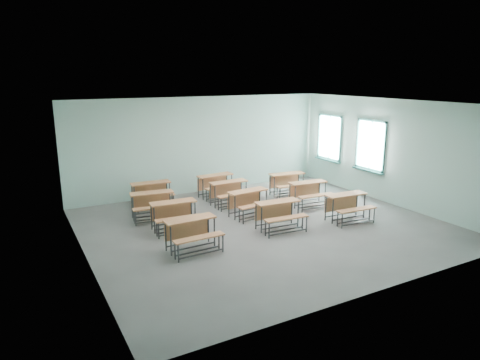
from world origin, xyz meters
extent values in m
cube|color=slate|center=(0.00, 0.00, -0.01)|extent=(9.00, 8.00, 0.02)
cube|color=white|center=(0.00, 0.00, 3.21)|extent=(9.00, 8.00, 0.02)
cube|color=#9FC7BA|center=(0.00, 4.01, 1.60)|extent=(9.00, 0.02, 3.20)
cube|color=#9FC7BA|center=(0.00, -4.01, 1.60)|extent=(9.00, 0.02, 3.20)
cube|color=#9FC7BA|center=(-4.51, 0.00, 1.60)|extent=(0.02, 8.00, 3.20)
cube|color=#9FC7BA|center=(4.51, 0.00, 1.60)|extent=(0.02, 8.00, 3.20)
cube|color=#1C4E49|center=(4.47, 2.80, 0.93)|extent=(0.06, 1.20, 0.06)
cube|color=#1C4E49|center=(4.47, 2.80, 2.47)|extent=(0.06, 1.20, 0.06)
cube|color=#1C4E49|center=(4.47, 2.23, 1.70)|extent=(0.06, 0.06, 1.60)
cube|color=#1C4E49|center=(4.47, 3.37, 1.70)|extent=(0.06, 0.06, 1.60)
cube|color=#1C4E49|center=(4.47, 2.80, 1.70)|extent=(0.04, 0.04, 1.48)
cube|color=#1C4E49|center=(4.47, 2.80, 1.70)|extent=(0.04, 1.08, 0.04)
cube|color=#1C4E49|center=(4.43, 2.80, 0.87)|extent=(0.14, 1.28, 0.04)
cube|color=white|center=(4.50, 2.80, 1.70)|extent=(0.01, 1.08, 1.48)
cube|color=#1C4E49|center=(4.47, 0.80, 0.93)|extent=(0.06, 1.20, 0.06)
cube|color=#1C4E49|center=(4.47, 0.80, 2.47)|extent=(0.06, 1.20, 0.06)
cube|color=#1C4E49|center=(4.47, 0.23, 1.70)|extent=(0.06, 0.06, 1.60)
cube|color=#1C4E49|center=(4.47, 1.37, 1.70)|extent=(0.06, 0.06, 1.60)
cube|color=#1C4E49|center=(4.47, 0.80, 1.70)|extent=(0.04, 0.04, 1.48)
cube|color=#1C4E49|center=(4.47, 0.80, 1.70)|extent=(0.04, 1.08, 0.04)
cube|color=#1C4E49|center=(4.43, 0.80, 0.87)|extent=(0.14, 1.28, 0.04)
cube|color=white|center=(4.50, 0.80, 1.70)|extent=(0.01, 1.08, 1.48)
cube|color=#B46C41|center=(-2.29, -0.47, 0.71)|extent=(1.19, 0.43, 0.04)
cube|color=#B46C41|center=(-2.30, -0.29, 0.42)|extent=(1.11, 0.06, 0.40)
cylinder|color=#393C3E|center=(-2.82, -0.65, 0.35)|extent=(0.04, 0.04, 0.69)
cylinder|color=#393C3E|center=(-1.75, -0.61, 0.35)|extent=(0.04, 0.04, 0.69)
cylinder|color=#393C3E|center=(-2.84, -0.34, 0.35)|extent=(0.04, 0.04, 0.69)
cylinder|color=#393C3E|center=(-1.76, -0.30, 0.35)|extent=(0.04, 0.04, 0.69)
cube|color=#393C3E|center=(-2.29, -0.63, 0.10)|extent=(1.08, 0.07, 0.03)
cube|color=#393C3E|center=(-2.30, -0.32, 0.10)|extent=(1.08, 0.07, 0.03)
cube|color=#B46C41|center=(-2.28, -0.94, 0.42)|extent=(1.18, 0.29, 0.03)
cylinder|color=#393C3E|center=(-2.81, -1.05, 0.20)|extent=(0.04, 0.04, 0.41)
cylinder|color=#393C3E|center=(-1.74, -1.02, 0.20)|extent=(0.04, 0.04, 0.41)
cylinder|color=#393C3E|center=(-2.82, -0.87, 0.20)|extent=(0.04, 0.04, 0.41)
cylinder|color=#393C3E|center=(-1.74, -0.83, 0.20)|extent=(0.04, 0.04, 0.41)
cube|color=#393C3E|center=(-2.27, -1.03, 0.08)|extent=(1.08, 0.07, 0.03)
cube|color=#393C3E|center=(-2.28, -0.85, 0.08)|extent=(1.08, 0.07, 0.03)
cube|color=#B46C41|center=(0.19, -0.30, 0.71)|extent=(1.20, 0.47, 0.04)
cube|color=#B46C41|center=(0.21, -0.12, 0.42)|extent=(1.11, 0.10, 0.40)
cylinder|color=#393C3E|center=(-0.35, -0.42, 0.35)|extent=(0.04, 0.04, 0.69)
cylinder|color=#393C3E|center=(0.72, -0.49, 0.35)|extent=(0.04, 0.04, 0.69)
cylinder|color=#393C3E|center=(-0.33, -0.11, 0.35)|extent=(0.04, 0.04, 0.69)
cylinder|color=#393C3E|center=(0.74, -0.18, 0.35)|extent=(0.04, 0.04, 0.69)
cube|color=#393C3E|center=(0.18, -0.46, 0.10)|extent=(1.07, 0.10, 0.03)
cube|color=#393C3E|center=(0.21, -0.15, 0.10)|extent=(1.07, 0.10, 0.03)
cube|color=#B46C41|center=(0.16, -0.77, 0.42)|extent=(1.19, 0.33, 0.03)
cylinder|color=#393C3E|center=(-0.38, -0.82, 0.20)|extent=(0.04, 0.04, 0.41)
cylinder|color=#393C3E|center=(0.69, -0.90, 0.20)|extent=(0.04, 0.04, 0.41)
cylinder|color=#393C3E|center=(-0.37, -0.64, 0.20)|extent=(0.04, 0.04, 0.41)
cylinder|color=#393C3E|center=(0.70, -0.71, 0.20)|extent=(0.04, 0.04, 0.41)
cube|color=#393C3E|center=(0.15, -0.86, 0.08)|extent=(1.07, 0.10, 0.03)
cube|color=#393C3E|center=(0.17, -0.68, 0.08)|extent=(1.07, 0.10, 0.03)
cube|color=#B46C41|center=(2.22, -0.62, 0.71)|extent=(1.19, 0.46, 0.04)
cube|color=#B46C41|center=(2.23, -0.44, 0.42)|extent=(1.11, 0.09, 0.40)
cylinder|color=#393C3E|center=(1.68, -0.74, 0.35)|extent=(0.04, 0.04, 0.69)
cylinder|color=#393C3E|center=(2.75, -0.81, 0.35)|extent=(0.04, 0.04, 0.69)
cylinder|color=#393C3E|center=(1.70, -0.43, 0.35)|extent=(0.04, 0.04, 0.69)
cylinder|color=#393C3E|center=(2.77, -0.49, 0.35)|extent=(0.04, 0.04, 0.69)
cube|color=#393C3E|center=(2.21, -0.77, 0.10)|extent=(1.07, 0.09, 0.03)
cube|color=#393C3E|center=(2.23, -0.46, 0.10)|extent=(1.07, 0.09, 0.03)
cube|color=#B46C41|center=(2.19, -1.09, 0.42)|extent=(1.19, 0.32, 0.03)
cylinder|color=#393C3E|center=(1.65, -1.15, 0.20)|extent=(0.04, 0.04, 0.41)
cylinder|color=#393C3E|center=(2.72, -1.21, 0.20)|extent=(0.04, 0.04, 0.41)
cylinder|color=#393C3E|center=(1.66, -0.96, 0.20)|extent=(0.04, 0.04, 0.41)
cylinder|color=#393C3E|center=(2.74, -1.03, 0.20)|extent=(0.04, 0.04, 0.41)
cube|color=#393C3E|center=(2.19, -1.18, 0.08)|extent=(1.07, 0.09, 0.03)
cube|color=#393C3E|center=(2.20, -0.99, 0.08)|extent=(1.07, 0.09, 0.03)
cube|color=#B46C41|center=(-2.18, 0.96, 0.71)|extent=(1.20, 0.47, 0.04)
cube|color=#B46C41|center=(-2.16, 1.14, 0.42)|extent=(1.11, 0.10, 0.40)
cylinder|color=#393C3E|center=(-2.72, 0.84, 0.35)|extent=(0.04, 0.04, 0.69)
cylinder|color=#393C3E|center=(-1.65, 0.77, 0.35)|extent=(0.04, 0.04, 0.69)
cylinder|color=#393C3E|center=(-2.70, 1.15, 0.35)|extent=(0.04, 0.04, 0.69)
cylinder|color=#393C3E|center=(-1.63, 1.08, 0.35)|extent=(0.04, 0.04, 0.69)
cube|color=#393C3E|center=(-2.19, 0.80, 0.10)|extent=(1.07, 0.11, 0.03)
cube|color=#393C3E|center=(-2.16, 1.12, 0.10)|extent=(1.07, 0.11, 0.03)
cube|color=#B46C41|center=(-2.21, 0.49, 0.42)|extent=(1.19, 0.33, 0.03)
cylinder|color=#393C3E|center=(-2.75, 0.44, 0.20)|extent=(0.04, 0.04, 0.41)
cylinder|color=#393C3E|center=(-1.68, 0.36, 0.20)|extent=(0.04, 0.04, 0.41)
cylinder|color=#393C3E|center=(-2.74, 0.62, 0.20)|extent=(0.04, 0.04, 0.41)
cylinder|color=#393C3E|center=(-1.67, 0.55, 0.20)|extent=(0.04, 0.04, 0.41)
cube|color=#393C3E|center=(-2.22, 0.40, 0.08)|extent=(1.07, 0.11, 0.03)
cube|color=#393C3E|center=(-2.20, 0.59, 0.08)|extent=(1.07, 0.11, 0.03)
cube|color=#B46C41|center=(0.05, 0.98, 0.71)|extent=(1.20, 0.50, 0.04)
cube|color=#B46C41|center=(0.03, 1.16, 0.42)|extent=(1.11, 0.12, 0.40)
cylinder|color=#393C3E|center=(-0.47, 0.78, 0.35)|extent=(0.04, 0.04, 0.69)
cylinder|color=#393C3E|center=(0.60, 0.88, 0.35)|extent=(0.04, 0.04, 0.69)
cylinder|color=#393C3E|center=(-0.50, 1.09, 0.35)|extent=(0.04, 0.04, 0.69)
cylinder|color=#393C3E|center=(0.57, 1.19, 0.35)|extent=(0.04, 0.04, 0.69)
cube|color=#393C3E|center=(0.06, 0.83, 0.10)|extent=(1.07, 0.13, 0.03)
cube|color=#393C3E|center=(0.03, 1.14, 0.10)|extent=(1.07, 0.13, 0.03)
cube|color=#B46C41|center=(0.09, 0.51, 0.42)|extent=(1.19, 0.35, 0.03)
cylinder|color=#393C3E|center=(-0.43, 0.37, 0.20)|extent=(0.04, 0.04, 0.41)
cylinder|color=#393C3E|center=(0.64, 0.47, 0.20)|extent=(0.04, 0.04, 0.41)
cylinder|color=#393C3E|center=(-0.45, 0.56, 0.20)|extent=(0.04, 0.04, 0.41)
cylinder|color=#393C3E|center=(0.62, 0.66, 0.20)|extent=(0.04, 0.04, 0.41)
cube|color=#393C3E|center=(0.10, 0.42, 0.08)|extent=(1.07, 0.13, 0.03)
cube|color=#393C3E|center=(0.08, 0.61, 0.08)|extent=(1.07, 0.13, 0.03)
cube|color=#B46C41|center=(2.14, 0.95, 0.71)|extent=(1.20, 0.48, 0.04)
cube|color=#B46C41|center=(2.15, 1.13, 0.42)|extent=(1.11, 0.11, 0.40)
cylinder|color=#393C3E|center=(1.59, 0.84, 0.35)|extent=(0.04, 0.04, 0.69)
cylinder|color=#393C3E|center=(2.66, 0.76, 0.35)|extent=(0.04, 0.04, 0.69)
cylinder|color=#393C3E|center=(1.62, 1.15, 0.35)|extent=(0.04, 0.04, 0.69)
cylinder|color=#393C3E|center=(2.69, 1.07, 0.35)|extent=(0.04, 0.04, 0.69)
cube|color=#393C3E|center=(2.13, 0.80, 0.10)|extent=(1.07, 0.11, 0.03)
cube|color=#393C3E|center=(2.15, 1.11, 0.10)|extent=(1.07, 0.11, 0.03)
cube|color=#B46C41|center=(2.10, 0.49, 0.42)|extent=(1.19, 0.34, 0.03)
cylinder|color=#393C3E|center=(1.56, 0.44, 0.20)|extent=(0.04, 0.04, 0.41)
cylinder|color=#393C3E|center=(2.63, 0.35, 0.20)|extent=(0.04, 0.04, 0.41)
cylinder|color=#393C3E|center=(1.57, 0.62, 0.20)|extent=(0.04, 0.04, 0.41)
cylinder|color=#393C3E|center=(2.64, 0.54, 0.20)|extent=(0.04, 0.04, 0.41)
cube|color=#393C3E|center=(2.09, 0.39, 0.08)|extent=(1.07, 0.11, 0.03)
cube|color=#393C3E|center=(2.11, 0.58, 0.08)|extent=(1.07, 0.11, 0.03)
cube|color=#B46C41|center=(-2.39, 2.09, 0.71)|extent=(1.22, 0.55, 0.04)
cube|color=#B46C41|center=(-2.36, 2.27, 0.42)|extent=(1.11, 0.17, 0.40)
cylinder|color=#393C3E|center=(-2.94, 2.01, 0.35)|extent=(0.04, 0.04, 0.69)
cylinder|color=#393C3E|center=(-1.87, 1.86, 0.35)|extent=(0.04, 0.04, 0.69)
cylinder|color=#393C3E|center=(-2.90, 2.32, 0.35)|extent=(0.04, 0.04, 0.69)
cylinder|color=#393C3E|center=(-1.83, 2.17, 0.35)|extent=(0.04, 0.04, 0.69)
cube|color=#393C3E|center=(-2.41, 1.94, 0.10)|extent=(1.07, 0.18, 0.03)
cube|color=#393C3E|center=(-2.36, 2.25, 0.10)|extent=(1.07, 0.18, 0.03)
cube|color=#B46C41|center=(-2.45, 1.63, 0.42)|extent=(1.19, 0.40, 0.03)
cylinder|color=#393C3E|center=(-3.00, 1.61, 0.20)|extent=(0.04, 0.04, 0.41)
cylinder|color=#393C3E|center=(-1.93, 1.46, 0.20)|extent=(0.04, 0.04, 0.41)
cylinder|color=#393C3E|center=(-2.97, 1.79, 0.20)|extent=(0.04, 0.04, 0.41)
cylinder|color=#393C3E|center=(-1.91, 1.65, 0.20)|extent=(0.04, 0.04, 0.41)
cube|color=#393C3E|center=(-2.46, 1.54, 0.08)|extent=(1.07, 0.18, 0.03)
cube|color=#393C3E|center=(-2.44, 1.72, 0.08)|extent=(1.07, 0.18, 0.03)
cube|color=#B46C41|center=(0.05, 2.17, 0.71)|extent=(1.18, 0.40, 0.04)
cube|color=#B46C41|center=(0.05, 2.35, 0.42)|extent=(1.11, 0.03, 0.40)
cylinder|color=#393C3E|center=(-0.49, 2.01, 0.35)|extent=(0.04, 0.04, 0.69)
cylinder|color=#393C3E|center=(0.59, 2.02, 0.35)|extent=(0.04, 0.04, 0.69)
cylinder|color=#393C3E|center=(-0.49, 2.32, 0.35)|extent=(0.04, 0.04, 0.69)
cylinder|color=#393C3E|center=(0.58, 2.33, 0.35)|extent=(0.04, 0.04, 0.69)
cube|color=#393C3E|center=(0.05, 2.02, 0.10)|extent=(1.07, 0.04, 0.03)
cube|color=#393C3E|center=(0.05, 2.33, 0.10)|extent=(1.07, 0.04, 0.03)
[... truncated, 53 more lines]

